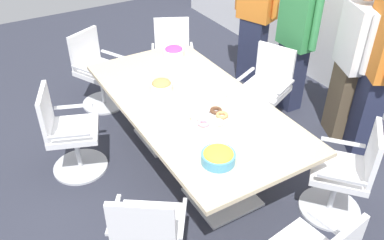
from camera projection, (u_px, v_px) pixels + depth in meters
ground_plane at (192, 164)px, 4.17m from camera, size 10.00×10.00×0.01m
conference_table at (192, 113)px, 3.81m from camera, size 2.40×1.20×0.75m
office_chair_0 at (173, 60)px, 5.20m from camera, size 0.72×0.72×0.91m
office_chair_1 at (97, 74)px, 4.91m from camera, size 0.72×0.72×0.91m
office_chair_2 at (69, 136)px, 3.89m from camera, size 0.70×0.70×0.91m
office_chair_3 at (148, 239)px, 2.90m from camera, size 0.75×0.75×0.91m
office_chair_5 at (345, 177)px, 3.42m from camera, size 0.76×0.76×0.91m
office_chair_6 at (266, 92)px, 4.55m from camera, size 0.71×0.71×0.91m
person_standing_0 at (256, 12)px, 5.07m from camera, size 0.60×0.36×1.82m
person_standing_1 at (296, 40)px, 4.61m from camera, size 0.61×0.24×1.67m
person_standing_2 at (352, 60)px, 4.11m from camera, size 0.59×0.39×1.73m
person_standing_3 at (379, 65)px, 3.81m from camera, size 0.56×0.42×1.89m
snack_bowl_chips_yellow at (218, 156)px, 3.02m from camera, size 0.26×0.26×0.11m
snack_bowl_cookies at (162, 86)px, 3.87m from camera, size 0.21×0.21×0.12m
snack_bowl_candy_mix at (174, 51)px, 4.52m from camera, size 0.22×0.22×0.10m
donut_platter at (210, 117)px, 3.51m from camera, size 0.33×0.32×0.04m
plate_stack at (217, 95)px, 3.80m from camera, size 0.18×0.18×0.05m
napkin_pile at (200, 66)px, 4.27m from camera, size 0.19×0.19×0.05m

